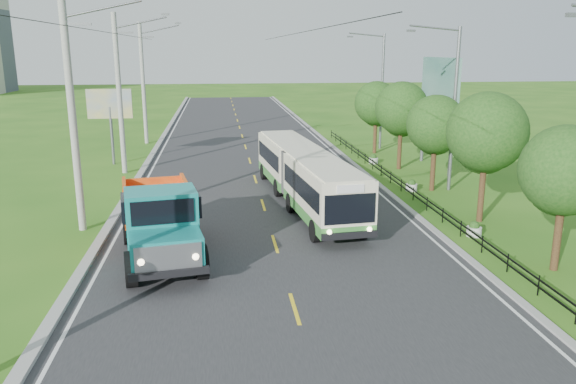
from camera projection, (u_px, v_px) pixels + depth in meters
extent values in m
plane|color=#2A6117|center=(295.00, 309.00, 17.33)|extent=(240.00, 240.00, 0.00)
cube|color=#28282B|center=(253.00, 172.00, 36.56)|extent=(14.00, 120.00, 0.02)
cube|color=#9E9E99|center=(140.00, 174.00, 35.68)|extent=(0.40, 120.00, 0.15)
cube|color=#9E9E99|center=(360.00, 169.00, 37.41)|extent=(0.30, 120.00, 0.10)
cube|color=silver|center=(149.00, 175.00, 35.76)|extent=(0.12, 120.00, 0.00)
cube|color=silver|center=(353.00, 170.00, 37.36)|extent=(0.12, 120.00, 0.00)
cube|color=yellow|center=(295.00, 308.00, 17.33)|extent=(0.12, 2.20, 0.00)
cube|color=black|center=(401.00, 186.00, 31.68)|extent=(0.04, 40.00, 0.60)
cylinder|color=gray|center=(72.00, 117.00, 23.76)|extent=(0.32, 0.32, 10.00)
cube|color=slate|center=(76.00, 24.00, 22.88)|extent=(1.20, 0.10, 0.10)
cylinder|color=gray|center=(119.00, 95.00, 35.30)|extent=(0.32, 0.32, 10.00)
cube|color=slate|center=(123.00, 33.00, 34.43)|extent=(1.20, 0.10, 0.10)
cube|color=slate|center=(165.00, 14.00, 34.47)|extent=(0.50, 0.18, 0.12)
cylinder|color=gray|center=(143.00, 84.00, 46.84)|extent=(0.32, 0.32, 10.00)
cube|color=slate|center=(146.00, 37.00, 45.97)|extent=(1.20, 0.10, 0.10)
cube|color=slate|center=(178.00, 23.00, 46.01)|extent=(0.50, 0.18, 0.12)
cylinder|color=#382314|center=(558.00, 231.00, 20.06)|extent=(0.28, 0.28, 2.97)
sphere|color=#174012|center=(566.00, 170.00, 19.52)|extent=(3.18, 3.18, 3.18)
sphere|color=#174012|center=(560.00, 184.00, 20.18)|extent=(2.33, 2.33, 2.33)
cylinder|color=#382314|center=(482.00, 186.00, 25.79)|extent=(0.28, 0.28, 3.36)
sphere|color=#174012|center=(487.00, 132.00, 25.17)|extent=(3.60, 3.60, 3.60)
sphere|color=#174012|center=(485.00, 146.00, 25.85)|extent=(2.64, 2.64, 2.64)
cylinder|color=#382314|center=(433.00, 164.00, 31.60)|extent=(0.28, 0.28, 3.02)
sphere|color=#174012|center=(436.00, 124.00, 31.04)|extent=(3.24, 3.24, 3.24)
sphere|color=#174012|center=(435.00, 134.00, 31.70)|extent=(2.38, 2.38, 2.38)
cylinder|color=#382314|center=(400.00, 145.00, 37.34)|extent=(0.28, 0.28, 3.25)
sphere|color=#174012|center=(402.00, 108.00, 36.74)|extent=(3.48, 3.48, 3.48)
sphere|color=#174012|center=(402.00, 118.00, 37.42)|extent=(2.55, 2.55, 2.55)
cylinder|color=#382314|center=(375.00, 133.00, 43.13)|extent=(0.28, 0.28, 3.08)
sphere|color=#174012|center=(376.00, 103.00, 42.56)|extent=(3.30, 3.30, 3.30)
sphere|color=#174012|center=(377.00, 111.00, 43.23)|extent=(2.42, 2.42, 2.42)
cube|color=slate|center=(574.00, 15.00, 16.15)|extent=(0.45, 0.16, 0.12)
cylinder|color=slate|center=(454.00, 111.00, 30.98)|extent=(0.20, 0.20, 9.00)
cylinder|color=slate|center=(435.00, 28.00, 29.73)|extent=(2.80, 0.10, 0.34)
cube|color=slate|center=(411.00, 31.00, 29.61)|extent=(0.45, 0.16, 0.12)
cylinder|color=slate|center=(382.00, 92.00, 44.45)|extent=(0.20, 0.20, 9.00)
cylinder|color=slate|center=(367.00, 35.00, 43.20)|extent=(2.80, 0.10, 0.34)
cube|color=slate|center=(350.00, 37.00, 43.08)|extent=(0.45, 0.16, 0.12)
cylinder|color=silver|center=(474.00, 231.00, 24.08)|extent=(0.64, 0.64, 0.40)
sphere|color=#174012|center=(474.00, 226.00, 24.02)|extent=(0.44, 0.44, 0.44)
cylinder|color=silver|center=(411.00, 187.00, 31.78)|extent=(0.64, 0.64, 0.40)
sphere|color=#174012|center=(412.00, 183.00, 31.72)|extent=(0.44, 0.44, 0.44)
cylinder|color=silver|center=(373.00, 161.00, 39.47)|extent=(0.64, 0.64, 0.40)
sphere|color=#174012|center=(373.00, 157.00, 39.41)|extent=(0.44, 0.44, 0.44)
cylinder|color=slate|center=(112.00, 136.00, 38.78)|extent=(0.20, 0.20, 4.00)
cube|color=yellow|center=(109.00, 104.00, 38.24)|extent=(3.00, 0.15, 2.00)
cylinder|color=slate|center=(452.00, 137.00, 35.02)|extent=(0.24, 0.24, 5.00)
cylinder|color=slate|center=(423.00, 126.00, 39.83)|extent=(0.24, 0.24, 5.00)
cube|color=#144C47|center=(440.00, 81.00, 36.61)|extent=(0.20, 6.00, 3.00)
cube|color=#388334|center=(325.00, 209.00, 25.47)|extent=(2.97, 7.12, 0.51)
cube|color=beige|center=(325.00, 185.00, 25.19)|extent=(2.97, 7.12, 1.78)
cube|color=black|center=(325.00, 185.00, 25.18)|extent=(2.96, 6.58, 0.88)
cube|color=#388334|center=(288.00, 174.00, 32.68)|extent=(2.93, 6.66, 0.51)
cube|color=beige|center=(288.00, 155.00, 32.40)|extent=(2.93, 6.66, 1.78)
cube|color=black|center=(288.00, 155.00, 32.40)|extent=(2.91, 6.12, 0.88)
cube|color=#4C4C4C|center=(303.00, 172.00, 28.96)|extent=(2.25, 1.13, 2.20)
cube|color=black|center=(350.00, 209.00, 21.93)|extent=(2.08, 0.26, 1.20)
cylinder|color=black|center=(315.00, 231.00, 23.25)|extent=(0.39, 0.99, 0.96)
cylinder|color=black|center=(363.00, 228.00, 23.70)|extent=(0.39, 0.99, 0.96)
cylinder|color=black|center=(291.00, 203.00, 27.54)|extent=(0.39, 0.99, 0.96)
cylinder|color=black|center=(331.00, 200.00, 27.98)|extent=(0.39, 0.99, 0.96)
cylinder|color=black|center=(278.00, 188.00, 30.51)|extent=(0.39, 0.99, 0.96)
cylinder|color=black|center=(315.00, 186.00, 30.95)|extent=(0.39, 0.99, 0.96)
cylinder|color=black|center=(264.00, 172.00, 34.53)|extent=(0.39, 0.99, 0.96)
cylinder|color=black|center=(297.00, 170.00, 34.98)|extent=(0.39, 0.99, 0.96)
cube|color=teal|center=(166.00, 251.00, 18.81)|extent=(2.60, 1.95, 1.13)
cube|color=teal|center=(162.00, 220.00, 20.24)|extent=(2.74, 2.19, 2.25)
cube|color=black|center=(161.00, 205.00, 20.10)|extent=(2.93, 1.89, 0.79)
cube|color=black|center=(161.00, 240.00, 21.34)|extent=(2.23, 6.86, 0.28)
cube|color=orange|center=(156.00, 199.00, 22.84)|extent=(3.11, 3.76, 1.47)
cylinder|color=black|center=(131.00, 269.00, 18.84)|extent=(0.59, 1.29, 1.24)
cylinder|color=black|center=(201.00, 262.00, 19.50)|extent=(0.59, 1.29, 1.24)
cylinder|color=black|center=(128.00, 229.00, 23.03)|extent=(0.59, 1.29, 1.24)
cylinder|color=black|center=(186.00, 224.00, 23.68)|extent=(0.59, 1.29, 1.24)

